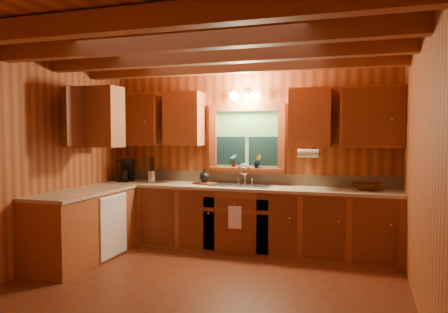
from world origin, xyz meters
TOP-DOWN VIEW (x-y plane):
  - room at (0.00, 0.00)m, footprint 4.20×4.20m
  - ceiling_beams at (0.00, 0.00)m, footprint 4.20×2.54m
  - base_cabinets at (-0.49, 1.28)m, footprint 4.20×2.22m
  - countertop at (-0.48, 1.29)m, footprint 4.20×2.24m
  - backsplash at (0.00, 1.89)m, footprint 4.20×0.02m
  - dishwasher_panel at (-1.47, 0.68)m, footprint 0.02×0.60m
  - upper_cabinets at (-0.56, 1.42)m, footprint 4.19×1.77m
  - window at (0.00, 1.87)m, footprint 1.12×0.08m
  - window_sill at (0.00, 1.82)m, footprint 1.06×0.14m
  - wall_sconce at (0.00, 1.75)m, footprint 0.45×0.21m
  - paper_towel_roll at (0.92, 1.53)m, footprint 0.27×0.11m
  - dish_towel at (0.00, 1.26)m, footprint 0.18×0.01m
  - sink at (0.00, 1.60)m, footprint 0.82×0.48m
  - coffee_maker at (-1.83, 1.60)m, footprint 0.19×0.24m
  - utensil_crock at (-1.43, 1.66)m, footprint 0.13×0.13m
  - cutting_board at (-0.56, 1.62)m, footprint 0.33×0.27m
  - teakettle at (-0.56, 1.62)m, footprint 0.14×0.14m
  - wicker_basket at (1.64, 1.67)m, footprint 0.37×0.37m
  - potted_plant_left at (-0.18, 1.82)m, footprint 0.12×0.10m
  - potted_plant_right at (0.17, 1.80)m, footprint 0.13×0.11m

SIDE VIEW (x-z plane):
  - base_cabinets at x=-0.49m, z-range 0.00..0.86m
  - dishwasher_panel at x=-1.47m, z-range 0.03..0.83m
  - dish_towel at x=0.00m, z-range 0.37..0.67m
  - sink at x=0.00m, z-range 0.64..1.07m
  - countertop at x=-0.48m, z-range 0.86..0.90m
  - cutting_board at x=-0.56m, z-range 0.90..0.93m
  - wicker_basket at x=1.64m, z-range 0.90..0.99m
  - backsplash at x=0.00m, z-range 0.90..1.06m
  - utensil_crock at x=-1.43m, z-range 0.80..1.18m
  - teakettle at x=-0.56m, z-range 0.91..1.09m
  - coffee_maker at x=-1.83m, z-range 0.90..1.24m
  - window_sill at x=0.00m, z-range 1.10..1.14m
  - potted_plant_left at x=-0.18m, z-range 1.14..1.33m
  - potted_plant_right at x=0.17m, z-range 1.14..1.33m
  - room at x=0.00m, z-range -0.80..3.40m
  - paper_towel_roll at x=0.92m, z-range 1.31..1.42m
  - window at x=0.00m, z-range 1.03..2.03m
  - upper_cabinets at x=-0.56m, z-range 1.45..2.23m
  - wall_sconce at x=0.00m, z-range 2.08..2.25m
  - ceiling_beams at x=0.00m, z-range 2.40..2.58m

